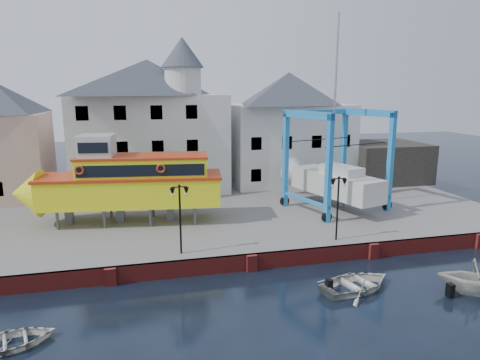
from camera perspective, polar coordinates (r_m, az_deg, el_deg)
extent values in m
plane|color=black|center=(25.94, 1.53, -11.98)|extent=(140.00, 140.00, 0.00)
cube|color=#625F5E|center=(35.87, -3.07, -4.25)|extent=(44.00, 22.00, 1.00)
cube|color=maroon|center=(25.85, 1.46, -10.86)|extent=(44.00, 0.25, 1.00)
cube|color=maroon|center=(25.00, -16.86, -12.24)|extent=(0.60, 0.36, 1.00)
cube|color=maroon|center=(25.70, 1.56, -11.01)|extent=(0.60, 0.36, 1.00)
cube|color=maroon|center=(28.71, 17.37, -9.04)|extent=(0.60, 0.36, 1.00)
cube|color=maroon|center=(33.41, 29.33, -7.08)|extent=(0.60, 0.36, 1.00)
cube|color=silver|center=(41.68, -11.86, 4.83)|extent=(14.00, 8.00, 9.00)
pyramid|color=#373C42|center=(41.39, -12.24, 13.24)|extent=(14.00, 8.00, 3.20)
cube|color=black|center=(38.47, -19.67, -0.60)|extent=(1.00, 0.08, 1.20)
cube|color=black|center=(38.26, -15.21, -0.38)|extent=(1.00, 0.08, 1.20)
cube|color=black|center=(38.28, -10.72, -0.16)|extent=(1.00, 0.08, 1.20)
cube|color=black|center=(38.53, -6.27, 0.06)|extent=(1.00, 0.08, 1.20)
cube|color=black|center=(37.97, -19.99, 3.82)|extent=(1.00, 0.08, 1.20)
cube|color=black|center=(37.75, -15.46, 4.07)|extent=(1.00, 0.08, 1.20)
cube|color=black|center=(37.77, -10.90, 4.29)|extent=(1.00, 0.08, 1.20)
cube|color=black|center=(38.02, -6.37, 4.49)|extent=(1.00, 0.08, 1.20)
cube|color=black|center=(37.69, -20.32, 8.34)|extent=(1.00, 0.08, 1.20)
cube|color=black|center=(37.47, -15.72, 8.62)|extent=(1.00, 0.08, 1.20)
cube|color=black|center=(37.49, -11.08, 8.84)|extent=(1.00, 0.08, 1.20)
cube|color=black|center=(37.75, -6.48, 9.01)|extent=(1.00, 0.08, 1.20)
cylinder|color=silver|center=(39.19, -7.61, 12.89)|extent=(3.20, 3.20, 2.40)
cone|color=#373C42|center=(39.31, -7.71, 16.54)|extent=(3.80, 3.80, 2.60)
cube|color=silver|center=(44.89, 6.35, 4.87)|extent=(12.00, 8.00, 8.00)
pyramid|color=#373C42|center=(44.54, 6.52, 12.04)|extent=(12.00, 8.00, 3.20)
cube|color=black|center=(40.19, 2.15, 0.63)|extent=(1.00, 0.08, 1.20)
cube|color=black|center=(41.09, 6.18, 0.82)|extent=(1.00, 0.08, 1.20)
cube|color=black|center=(42.19, 10.02, 1.00)|extent=(1.00, 0.08, 1.20)
cube|color=black|center=(43.46, 13.65, 1.16)|extent=(1.00, 0.08, 1.20)
cube|color=black|center=(39.70, 2.18, 4.87)|extent=(1.00, 0.08, 1.20)
cube|color=black|center=(40.61, 6.28, 4.97)|extent=(1.00, 0.08, 1.20)
cube|color=black|center=(41.72, 10.17, 5.04)|extent=(1.00, 0.08, 1.20)
cube|color=black|center=(43.02, 13.85, 5.09)|extent=(1.00, 0.08, 1.20)
cube|color=black|center=(47.78, 18.49, 2.33)|extent=(8.00, 7.00, 4.00)
cylinder|color=black|center=(25.32, -7.97, -5.45)|extent=(0.12, 0.12, 4.00)
cube|color=black|center=(24.78, -8.10, -0.92)|extent=(0.90, 0.06, 0.06)
sphere|color=black|center=(24.77, -8.11, -0.77)|extent=(0.16, 0.16, 0.16)
cone|color=black|center=(24.81, -9.00, -1.58)|extent=(0.32, 0.32, 0.45)
sphere|color=beige|center=(24.85, -8.99, -1.98)|extent=(0.18, 0.18, 0.18)
cone|color=black|center=(24.88, -7.17, -1.48)|extent=(0.32, 0.32, 0.45)
sphere|color=beige|center=(24.93, -7.16, -1.89)|extent=(0.18, 0.18, 0.18)
cylinder|color=black|center=(28.03, 12.86, -3.91)|extent=(0.12, 0.12, 4.00)
cube|color=black|center=(27.55, 13.06, 0.19)|extent=(0.90, 0.06, 0.06)
sphere|color=black|center=(27.53, 13.07, 0.34)|extent=(0.16, 0.16, 0.16)
cone|color=black|center=(27.43, 12.29, -0.40)|extent=(0.32, 0.32, 0.45)
sphere|color=beige|center=(27.47, 12.27, -0.76)|extent=(0.18, 0.18, 0.18)
cone|color=black|center=(27.78, 13.77, -0.31)|extent=(0.32, 0.32, 0.45)
sphere|color=beige|center=(27.82, 13.75, -0.67)|extent=(0.18, 0.18, 0.18)
cylinder|color=#59595E|center=(32.20, -23.16, -4.97)|extent=(0.22, 0.22, 1.35)
cylinder|color=#59595E|center=(34.53, -21.99, -3.76)|extent=(0.22, 0.22, 1.35)
cylinder|color=#59595E|center=(31.43, -17.63, -4.95)|extent=(0.22, 0.22, 1.35)
cylinder|color=#59595E|center=(33.81, -16.83, -3.71)|extent=(0.22, 0.22, 1.35)
cylinder|color=#59595E|center=(30.96, -11.88, -4.89)|extent=(0.22, 0.22, 1.35)
cylinder|color=#59595E|center=(33.37, -11.49, -3.63)|extent=(0.22, 0.22, 1.35)
cylinder|color=#59595E|center=(30.81, -6.02, -4.78)|extent=(0.22, 0.22, 1.35)
cylinder|color=#59595E|center=(33.23, -6.06, -3.52)|extent=(0.22, 0.22, 1.35)
cube|color=#59595E|center=(33.24, -21.81, -4.34)|extent=(0.59, 0.51, 1.35)
cube|color=#59595E|center=(32.46, -15.65, -4.29)|extent=(0.59, 0.51, 1.35)
cube|color=#59595E|center=(32.06, -9.27, -4.20)|extent=(0.59, 0.51, 1.35)
cube|color=yellow|center=(31.90, -14.22, -1.40)|extent=(12.94, 4.97, 1.98)
cone|color=yellow|center=(33.70, -26.61, -1.62)|extent=(2.39, 3.64, 3.42)
cube|color=#B5310F|center=(31.68, -14.32, 0.50)|extent=(13.23, 5.15, 0.20)
cube|color=yellow|center=(31.45, -12.76, 1.67)|extent=(9.32, 4.17, 1.44)
cube|color=black|center=(29.91, -13.08, 1.22)|extent=(8.59, 1.14, 0.81)
cube|color=black|center=(32.97, -12.48, 2.23)|extent=(8.59, 1.14, 0.81)
cube|color=#B5310F|center=(31.31, -12.83, 3.11)|extent=(9.51, 4.28, 0.16)
cube|color=beige|center=(31.72, -18.57, 4.24)|extent=(2.62, 2.62, 1.64)
cube|color=black|center=(30.55, -19.04, 4.07)|extent=(1.96, 0.31, 0.72)
torus|color=#B5310F|center=(30.58, -20.66, 1.24)|extent=(0.64, 0.20, 0.63)
torus|color=#B5310F|center=(29.71, -10.51, 1.52)|extent=(0.64, 0.20, 0.63)
cube|color=#1F7CC3|center=(31.13, 11.75, 1.38)|extent=(0.49, 0.49, 7.86)
cylinder|color=black|center=(31.96, 11.48, -4.87)|extent=(0.83, 0.49, 0.79)
cube|color=#1F7CC3|center=(35.12, 6.09, 2.76)|extent=(0.49, 0.49, 7.86)
cylinder|color=black|center=(35.86, 5.97, -2.82)|extent=(0.83, 0.49, 0.79)
cube|color=#1F7CC3|center=(35.63, 19.41, 2.27)|extent=(0.49, 0.49, 7.86)
cylinder|color=black|center=(36.35, 19.02, -3.23)|extent=(0.83, 0.49, 0.79)
cube|color=#1F7CC3|center=(39.17, 13.63, 3.45)|extent=(0.49, 0.49, 7.86)
cylinder|color=black|center=(39.83, 13.38, -1.58)|extent=(0.83, 0.49, 0.79)
cube|color=#1F7CC3|center=(32.65, 8.96, 8.58)|extent=(1.97, 5.50, 0.55)
cube|color=#1F7CC3|center=(33.68, 8.60, -2.59)|extent=(1.85, 5.46, 0.24)
cube|color=#1F7CC3|center=(36.97, 16.73, 8.61)|extent=(1.97, 5.50, 0.55)
cube|color=#1F7CC3|center=(37.87, 16.13, -1.30)|extent=(1.85, 5.46, 0.24)
cube|color=#1F7CC3|center=(36.68, 10.28, 8.90)|extent=(6.57, 2.28, 0.39)
cube|color=beige|center=(35.49, 12.66, -0.51)|extent=(4.86, 8.81, 1.80)
cone|color=beige|center=(39.22, 7.73, 0.87)|extent=(2.99, 2.45, 2.58)
cube|color=#59595E|center=(35.79, 12.56, -2.52)|extent=(0.83, 2.01, 0.79)
cube|color=beige|center=(34.85, 13.37, 1.30)|extent=(2.68, 3.74, 0.67)
cylinder|color=#99999E|center=(35.10, 12.57, 11.02)|extent=(0.20, 0.20, 12.35)
cube|color=black|center=(33.49, 15.26, 4.56)|extent=(5.92, 1.85, 0.05)
cube|color=black|center=(36.42, 10.75, 5.35)|extent=(5.92, 1.85, 0.05)
imported|color=beige|center=(24.56, 15.22, -13.88)|extent=(4.93, 4.03, 0.89)
imported|color=beige|center=(26.38, 28.89, -13.15)|extent=(4.97, 4.80, 2.01)
imported|color=beige|center=(21.47, -28.20, -18.99)|extent=(4.03, 3.35, 0.72)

